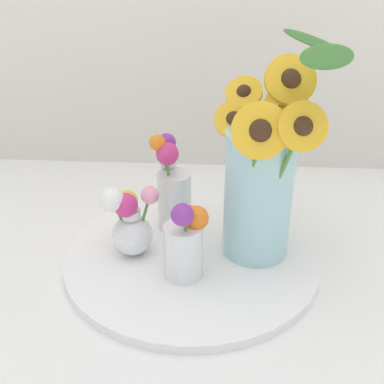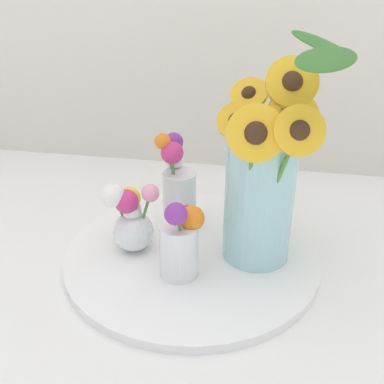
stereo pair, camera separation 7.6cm
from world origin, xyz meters
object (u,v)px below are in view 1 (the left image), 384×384
object	(u,v)px
vase_bulb_right	(130,221)
vase_small_back	(172,187)
mason_jar_sunflowers	(263,176)
vase_small_center	(185,242)
serving_tray	(192,255)

from	to	relation	value
vase_bulb_right	vase_small_back	xyz separation A→B (m)	(0.07, 0.10, 0.02)
mason_jar_sunflowers	vase_small_back	xyz separation A→B (m)	(-0.16, 0.07, -0.06)
vase_small_center	vase_small_back	xyz separation A→B (m)	(-0.04, 0.15, 0.02)
vase_bulb_right	vase_small_center	bearing A→B (deg)	-29.81
serving_tray	vase_small_back	xyz separation A→B (m)	(-0.04, 0.09, 0.10)
serving_tray	vase_bulb_right	xyz separation A→B (m)	(-0.11, -0.01, 0.07)
mason_jar_sunflowers	vase_small_back	distance (m)	0.19
serving_tray	vase_small_center	xyz separation A→B (m)	(-0.01, -0.07, 0.07)
serving_tray	mason_jar_sunflowers	bearing A→B (deg)	5.60
serving_tray	vase_small_center	size ratio (longest dim) A/B	3.15
mason_jar_sunflowers	vase_bulb_right	distance (m)	0.24
mason_jar_sunflowers	vase_bulb_right	bearing A→B (deg)	-174.80
serving_tray	mason_jar_sunflowers	xyz separation A→B (m)	(0.12, 0.01, 0.16)
vase_small_center	vase_small_back	distance (m)	0.16
serving_tray	vase_small_center	world-z (taller)	vase_small_center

